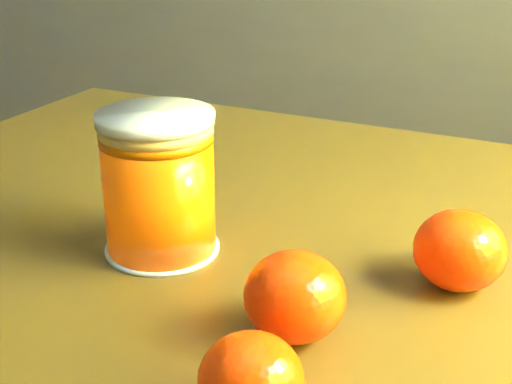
% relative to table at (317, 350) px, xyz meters
% --- Properties ---
extents(kitchen_counter, '(3.15, 0.60, 0.90)m').
position_rel_table_xyz_m(kitchen_counter, '(-0.83, 1.45, -0.19)').
color(kitchen_counter, '#444448').
rests_on(kitchen_counter, ground).
extents(table, '(1.06, 0.81, 0.73)m').
position_rel_table_xyz_m(table, '(0.00, 0.00, 0.00)').
color(table, brown).
rests_on(table, ground).
extents(juice_glass, '(0.09, 0.09, 0.11)m').
position_rel_table_xyz_m(juice_glass, '(-0.12, -0.03, 0.15)').
color(juice_glass, '#FF5905').
rests_on(juice_glass, table).
extents(orange_front, '(0.08, 0.08, 0.06)m').
position_rel_table_xyz_m(orange_front, '(0.01, -0.12, 0.12)').
color(orange_front, '#FF3705').
rests_on(orange_front, table).
extents(orange_back, '(0.09, 0.09, 0.06)m').
position_rel_table_xyz_m(orange_back, '(0.11, -0.02, 0.12)').
color(orange_back, '#FF3705').
rests_on(orange_back, table).
extents(orange_extra, '(0.06, 0.06, 0.05)m').
position_rel_table_xyz_m(orange_extra, '(0.01, -0.20, 0.12)').
color(orange_extra, '#FF3705').
rests_on(orange_extra, table).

